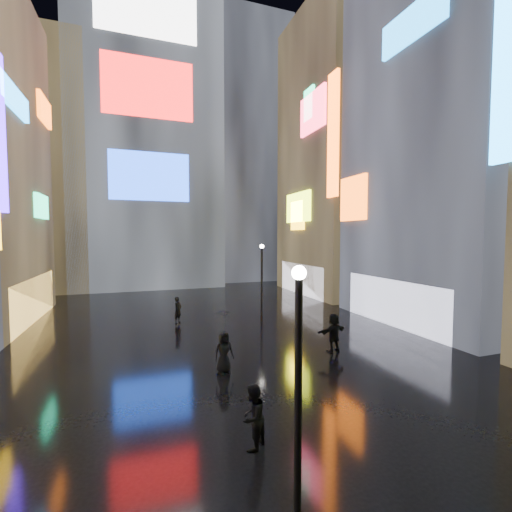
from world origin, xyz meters
name	(u,v)px	position (x,y,z in m)	size (l,w,h in m)	color
ground	(214,329)	(0.00, 20.00, 0.00)	(140.00, 140.00, 0.00)	black
building_right_mid	(457,98)	(15.98, 17.01, 14.99)	(10.28, 13.70, 30.00)	black
building_right_far	(345,156)	(15.98, 30.00, 13.98)	(10.28, 12.00, 28.00)	black
tower_main	(146,111)	(-3.00, 43.97, 21.01)	(16.00, 14.20, 42.00)	black
tower_flank_right	(237,156)	(9.00, 46.00, 17.00)	(12.00, 12.00, 34.00)	black
tower_flank_left	(41,169)	(-14.00, 42.00, 13.00)	(10.00, 10.00, 26.00)	black
lamp_near	(298,377)	(-1.39, 5.43, 2.94)	(0.30, 0.30, 5.20)	black
lamp_far	(262,275)	(4.11, 22.48, 2.94)	(0.30, 0.30, 5.20)	black
pedestrian_1	(253,417)	(-1.54, 7.87, 0.88)	(0.85, 0.66, 1.76)	black
pedestrian_4	(224,352)	(-1.00, 13.26, 0.87)	(0.85, 0.55, 1.73)	black
pedestrian_5	(334,333)	(4.81, 13.98, 0.96)	(1.78, 0.57, 1.91)	black
pedestrian_6	(178,310)	(-1.92, 22.24, 0.88)	(0.64, 0.42, 1.75)	black
umbrella_2	(224,321)	(-1.00, 13.26, 2.19)	(1.00, 1.02, 0.92)	black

